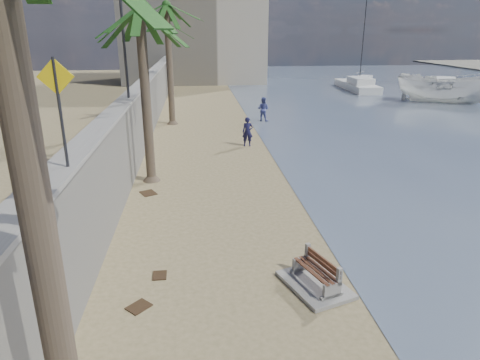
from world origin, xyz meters
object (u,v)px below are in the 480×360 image
palm_back (166,7)px  yacht_far (357,87)px  palm_mid (140,12)px  person_a (248,130)px  bench_far (316,275)px  boat_cruiser (445,87)px  sailboat_west (360,78)px  yacht_near (441,87)px  person_b (263,108)px

palm_back → yacht_far: bearing=40.2°
palm_mid → person_a: palm_mid is taller
person_a → bench_far: bearing=-82.5°
boat_cruiser → sailboat_west: sailboat_west is taller
sailboat_west → boat_cruiser: bearing=-86.0°
palm_back → boat_cruiser: palm_back is taller
boat_cruiser → yacht_near: boat_cruiser is taller
person_a → palm_mid: bearing=-124.3°
person_b → sailboat_west: size_ratio=0.18×
person_a → yacht_near: size_ratio=0.16×
bench_far → person_a: size_ratio=1.17×
yacht_near → yacht_far: 9.64m
bench_far → yacht_near: yacht_near is taller
person_a → yacht_near: person_a is taller
palm_mid → yacht_far: palm_mid is taller
palm_back → person_a: (4.74, -6.84, -7.02)m
bench_far → yacht_near: (25.17, 37.54, -0.01)m
person_a → yacht_near: bearing=49.3°
yacht_far → boat_cruiser: bearing=-152.7°
palm_mid → yacht_near: palm_mid is taller
person_b → sailboat_west: (17.10, 25.06, -0.62)m
yacht_near → sailboat_west: 11.44m
yacht_near → boat_cruiser: bearing=-176.1°
bench_far → sailboat_west: 50.98m
yacht_far → bench_far: bearing=159.9°
bench_far → person_a: (-0.03, 14.92, 0.62)m
bench_far → yacht_near: 45.19m
boat_cruiser → yacht_near: size_ratio=0.31×
person_a → yacht_far: bearing=64.4°
boat_cruiser → palm_back: bearing=136.0°
palm_back → sailboat_west: 35.76m
bench_far → person_b: person_b is taller
yacht_far → person_b: bearing=142.8°
yacht_near → palm_back: bearing=150.8°
person_b → yacht_near: 27.77m
bench_far → palm_back: (-4.77, 21.76, 7.64)m
palm_mid → palm_back: size_ratio=0.91×
palm_mid → person_b: palm_mid is taller
person_a → palm_back: bearing=132.1°
palm_back → person_b: size_ratio=4.51×
bench_far → palm_mid: 12.57m
palm_mid → person_a: 9.92m
palm_mid → yacht_far: (20.80, 29.84, -6.88)m
boat_cruiser → sailboat_west: size_ratio=0.34×
bench_far → sailboat_west: bearing=68.0°
yacht_near → yacht_far: size_ratio=1.29×
bench_far → yacht_near: bearing=56.2°
palm_mid → yacht_far: 37.02m
palm_back → yacht_near: (29.93, 15.78, -7.65)m
bench_far → palm_back: palm_back is taller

